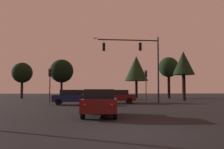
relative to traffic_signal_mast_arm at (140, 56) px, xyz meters
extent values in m
plane|color=black|center=(-4.11, 4.72, -5.38)|extent=(168.00, 168.00, 0.00)
cylinder|color=#232326|center=(2.15, 0.05, -1.56)|extent=(0.20, 0.20, 7.63)
cylinder|color=#232326|center=(-1.35, -0.04, 1.84)|extent=(7.00, 0.32, 0.14)
ellipsoid|color=#F4EACC|center=(-5.15, -0.14, 1.99)|extent=(0.56, 0.28, 0.16)
cylinder|color=#232326|center=(0.05, -0.01, 1.69)|extent=(0.05, 0.05, 0.29)
cube|color=black|center=(0.05, -0.01, 1.10)|extent=(0.31, 0.25, 0.90)
sphere|color=red|center=(0.05, 0.13, 1.38)|extent=(0.18, 0.18, 0.18)
sphere|color=#56380C|center=(0.05, 0.13, 1.10)|extent=(0.18, 0.18, 0.18)
sphere|color=#0C4219|center=(0.05, 0.13, 0.82)|extent=(0.18, 0.18, 0.18)
cylinder|color=#232326|center=(-4.15, -0.11, 1.64)|extent=(0.05, 0.05, 0.40)
cube|color=black|center=(-4.15, -0.11, 0.99)|extent=(0.31, 0.25, 0.90)
sphere|color=red|center=(-4.15, 0.03, 1.27)|extent=(0.18, 0.18, 0.18)
sphere|color=#56380C|center=(-4.15, 0.03, 0.99)|extent=(0.18, 0.18, 0.18)
sphere|color=#0C4219|center=(-4.15, 0.03, 0.71)|extent=(0.18, 0.18, 0.18)
cylinder|color=#232326|center=(-10.28, 1.12, -3.85)|extent=(0.12, 0.12, 3.05)
cube|color=black|center=(-10.28, 1.12, -1.87)|extent=(0.31, 0.25, 0.90)
sphere|color=red|center=(-10.28, 0.98, -1.59)|extent=(0.18, 0.18, 0.18)
sphere|color=#56380C|center=(-10.28, 0.98, -1.87)|extent=(0.18, 0.18, 0.18)
sphere|color=#0C4219|center=(-10.28, 0.98, -2.15)|extent=(0.18, 0.18, 0.18)
cylinder|color=#232326|center=(1.77, 4.76, -3.76)|extent=(0.12, 0.12, 3.22)
cube|color=black|center=(1.77, 4.76, -1.70)|extent=(0.31, 0.25, 0.90)
sphere|color=red|center=(1.77, 4.62, -1.42)|extent=(0.18, 0.18, 0.18)
sphere|color=#56380C|center=(1.77, 4.62, -1.70)|extent=(0.18, 0.18, 0.18)
sphere|color=#0C4219|center=(1.77, 4.62, -1.98)|extent=(0.18, 0.18, 0.18)
cube|color=#4C0F0F|center=(-5.15, -14.05, -4.72)|extent=(2.18, 4.53, 0.68)
cube|color=black|center=(-5.16, -14.20, -4.12)|extent=(1.76, 2.50, 0.52)
cylinder|color=black|center=(-5.84, -12.54, -5.06)|extent=(0.25, 0.65, 0.64)
cylinder|color=black|center=(-4.22, -12.67, -5.06)|extent=(0.25, 0.65, 0.64)
cylinder|color=black|center=(-6.08, -15.43, -5.06)|extent=(0.25, 0.65, 0.64)
cylinder|color=black|center=(-4.46, -15.56, -5.06)|extent=(0.25, 0.65, 0.64)
sphere|color=red|center=(-5.97, -16.20, -4.62)|extent=(0.14, 0.14, 0.14)
sphere|color=red|center=(-4.69, -16.30, -4.62)|extent=(0.14, 0.14, 0.14)
cube|color=#4C0F0F|center=(-2.70, -0.26, -4.72)|extent=(4.20, 2.13, 0.68)
cube|color=black|center=(-2.55, -0.27, -4.12)|extent=(2.31, 1.74, 0.52)
cylinder|color=black|center=(-4.11, -0.99, -5.06)|extent=(0.65, 0.24, 0.64)
cylinder|color=black|center=(-3.99, 0.66, -5.06)|extent=(0.65, 0.24, 0.64)
cylinder|color=black|center=(-1.42, -1.18, -5.06)|extent=(0.65, 0.24, 0.64)
cylinder|color=black|center=(-1.30, 0.47, -5.06)|extent=(0.65, 0.24, 0.64)
sphere|color=red|center=(-0.70, -1.05, -4.62)|extent=(0.14, 0.14, 0.14)
sphere|color=red|center=(-0.61, 0.25, -4.62)|extent=(0.14, 0.14, 0.14)
cube|color=#0F1947|center=(-7.46, -2.46, -4.72)|extent=(4.04, 1.99, 0.68)
cube|color=black|center=(-7.61, -2.47, -4.12)|extent=(2.21, 1.65, 0.52)
cylinder|color=black|center=(-6.20, -1.60, -5.06)|extent=(0.65, 0.23, 0.64)
cylinder|color=black|center=(-6.12, -3.19, -5.06)|extent=(0.65, 0.23, 0.64)
cylinder|color=black|center=(-8.81, -1.73, -5.06)|extent=(0.65, 0.23, 0.64)
cylinder|color=black|center=(-8.73, -3.32, -5.06)|extent=(0.65, 0.23, 0.64)
sphere|color=red|center=(-9.48, -1.93, -4.62)|extent=(0.14, 0.14, 0.14)
sphere|color=red|center=(-9.42, -3.19, -4.62)|extent=(0.14, 0.14, 0.14)
cube|color=#232328|center=(-6.78, 12.48, -4.72)|extent=(4.56, 4.52, 0.68)
cube|color=black|center=(-6.67, 12.38, -4.12)|extent=(2.88, 2.87, 0.52)
cylinder|color=black|center=(-8.44, 12.93, -5.06)|extent=(0.60, 0.59, 0.64)
cylinder|color=black|center=(-7.26, 14.13, -5.06)|extent=(0.60, 0.59, 0.64)
cylinder|color=black|center=(-6.30, 10.83, -5.06)|extent=(0.60, 0.59, 0.64)
cylinder|color=black|center=(-5.12, 12.04, -5.06)|extent=(0.60, 0.59, 0.64)
sphere|color=red|center=(-5.61, 10.42, -4.62)|extent=(0.14, 0.14, 0.14)
sphere|color=red|center=(-4.69, 11.36, -4.62)|extent=(0.14, 0.14, 0.14)
cube|color=#0F1947|center=(-1.21, 12.45, -4.72)|extent=(3.25, 4.54, 0.68)
cube|color=black|center=(-1.15, 12.31, -4.12)|extent=(2.25, 2.67, 0.52)
cylinder|color=black|center=(-2.45, 13.42, -5.06)|extent=(0.44, 0.67, 0.64)
cylinder|color=black|center=(-1.08, 14.02, -5.06)|extent=(0.44, 0.67, 0.64)
cylinder|color=black|center=(-1.34, 10.88, -5.06)|extent=(0.44, 0.67, 0.64)
cylinder|color=black|center=(0.04, 11.48, -5.06)|extent=(0.44, 0.67, 0.64)
sphere|color=red|center=(-0.91, 10.27, -4.62)|extent=(0.14, 0.14, 0.14)
sphere|color=red|center=(0.18, 10.75, -4.62)|extent=(0.14, 0.14, 0.14)
cylinder|color=black|center=(-9.60, 7.20, -3.87)|extent=(0.31, 0.31, 3.02)
sphere|color=black|center=(-9.60, 7.20, -1.22)|extent=(3.25, 3.25, 3.25)
cylinder|color=black|center=(-17.75, 18.01, -3.71)|extent=(0.45, 0.45, 3.34)
sphere|color=black|center=(-17.75, 18.01, -0.76)|extent=(3.64, 3.64, 3.64)
cylinder|color=black|center=(8.71, 16.63, -3.16)|extent=(0.49, 0.49, 4.43)
sphere|color=black|center=(8.71, 16.63, 0.34)|extent=(3.67, 3.67, 3.67)
cylinder|color=black|center=(3.48, 20.75, -3.71)|extent=(0.50, 0.50, 3.33)
cone|color=black|center=(3.48, 20.75, 0.42)|extent=(4.60, 4.60, 4.93)
cylinder|color=black|center=(7.70, 6.66, -3.52)|extent=(0.49, 0.49, 3.71)
cone|color=black|center=(7.70, 6.66, 0.02)|extent=(3.13, 3.13, 3.39)
camera|label=1|loc=(-5.76, -28.41, -3.92)|focal=40.60mm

